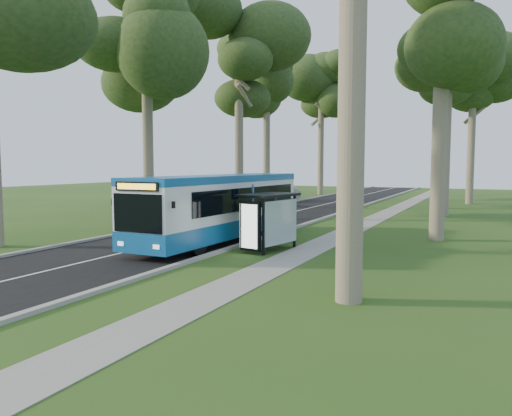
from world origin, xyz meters
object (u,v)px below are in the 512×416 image
(bus_stop_sign, at_px, (253,207))
(car_white, at_px, (255,197))
(bus_shelter, at_px, (268,212))
(car_silver, at_px, (284,194))
(bus, at_px, (221,207))
(litter_bin, at_px, (290,231))

(bus_stop_sign, xyz_separation_m, car_white, (-8.36, 17.79, -0.84))
(bus_shelter, bearing_deg, car_silver, 121.64)
(bus, xyz_separation_m, car_white, (-6.67, 17.67, -0.76))
(bus_shelter, relative_size, car_silver, 0.68)
(car_silver, bearing_deg, bus, -71.18)
(bus, height_order, car_silver, bus)
(bus, distance_m, car_silver, 25.26)
(bus_shelter, distance_m, car_silver, 27.56)
(litter_bin, distance_m, car_silver, 24.68)
(bus, distance_m, car_white, 18.90)
(bus_stop_sign, xyz_separation_m, car_silver, (-8.40, 24.47, -0.95))
(bus, relative_size, bus_stop_sign, 4.31)
(bus_shelter, height_order, litter_bin, bus_shelter)
(car_white, bearing_deg, bus_shelter, -87.82)
(litter_bin, bearing_deg, bus_shelter, -85.81)
(bus, xyz_separation_m, bus_shelter, (2.99, -1.44, 0.06))
(litter_bin, height_order, car_white, car_white)
(litter_bin, relative_size, car_white, 0.19)
(bus_shelter, bearing_deg, bus, 165.26)
(bus_stop_sign, bearing_deg, car_white, 96.84)
(bus_shelter, xyz_separation_m, car_white, (-9.66, 19.11, -0.81))
(bus, distance_m, bus_stop_sign, 1.69)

